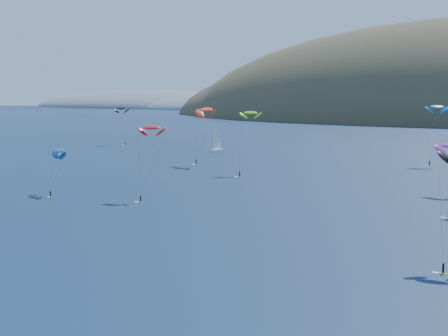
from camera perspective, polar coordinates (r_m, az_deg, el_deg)
name	(u,v)px	position (r m, az deg, el deg)	size (l,w,h in m)	color
headland	(164,109)	(953.17, -5.53, 5.38)	(460.00, 250.00, 60.00)	slate
sailboat	(217,149)	(280.29, -0.66, 1.74)	(9.80, 8.48, 12.17)	silver
kitesurfer_1	(206,110)	(231.69, -1.66, 5.34)	(11.64, 9.23, 23.22)	#98D918
kitesurfer_3	(250,113)	(208.38, 2.43, 5.06)	(7.53, 14.06, 22.01)	#98D918
kitesurfer_4	(437,107)	(243.37, 18.91, 5.31)	(9.02, 8.58, 23.70)	#98D918
kitesurfer_9	(152,128)	(161.72, -6.63, 3.68)	(7.60, 10.92, 20.06)	#98D918
kitesurfer_10	(59,151)	(173.61, -14.84, 1.53)	(8.20, 10.94, 13.53)	#98D918
kitesurfer_12	(121,109)	(319.35, -9.36, 5.39)	(10.27, 7.78, 20.21)	#98D918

